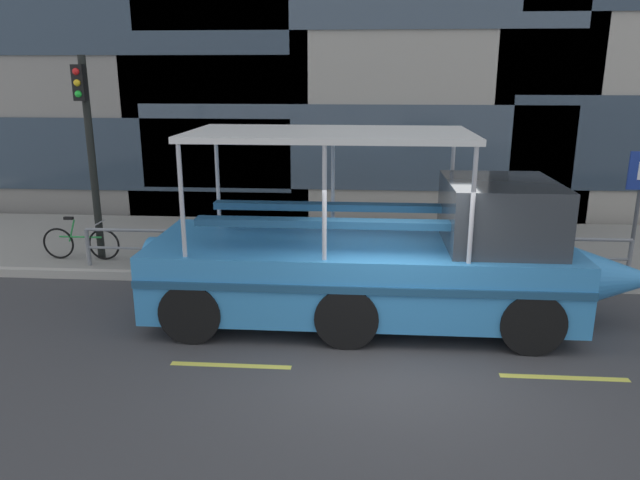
{
  "coord_description": "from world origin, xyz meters",
  "views": [
    {
      "loc": [
        -0.47,
        -8.34,
        4.17
      ],
      "look_at": [
        -1.26,
        1.84,
        1.3
      ],
      "focal_mm": 33.47,
      "sensor_mm": 36.0,
      "label": 1
    }
  ],
  "objects": [
    {
      "name": "ground_plane",
      "position": [
        0.0,
        0.0,
        0.0
      ],
      "size": [
        120.0,
        120.0,
        0.0
      ],
      "primitive_type": "plane",
      "color": "#3D3D3F"
    },
    {
      "name": "sidewalk",
      "position": [
        0.0,
        5.6,
        0.09
      ],
      "size": [
        32.0,
        4.8,
        0.18
      ],
      "primitive_type": "cube",
      "color": "gray",
      "rests_on": "ground_plane"
    },
    {
      "name": "curb_edge",
      "position": [
        0.0,
        3.11,
        0.09
      ],
      "size": [
        32.0,
        0.18,
        0.18
      ],
      "primitive_type": "cube",
      "color": "#B2ADA3",
      "rests_on": "ground_plane"
    },
    {
      "name": "lane_centreline",
      "position": [
        -0.0,
        -0.5,
        0.0
      ],
      "size": [
        25.8,
        0.12,
        0.01
      ],
      "color": "#DBD64C",
      "rests_on": "ground_plane"
    },
    {
      "name": "curb_guardrail",
      "position": [
        -0.76,
        3.45,
        0.75
      ],
      "size": [
        11.28,
        0.09,
        0.83
      ],
      "color": "gray",
      "rests_on": "sidewalk"
    },
    {
      "name": "traffic_light_pole",
      "position": [
        -6.32,
        3.92,
        2.8
      ],
      "size": [
        0.24,
        0.46,
        4.35
      ],
      "color": "black",
      "rests_on": "sidewalk"
    },
    {
      "name": "parking_sign",
      "position": [
        5.01,
        3.81,
        1.89
      ],
      "size": [
        0.6,
        0.12,
        2.51
      ],
      "color": "#4C4F54",
      "rests_on": "sidewalk"
    },
    {
      "name": "leaned_bicycle",
      "position": [
        -6.71,
        3.84,
        0.56
      ],
      "size": [
        1.74,
        0.46,
        0.96
      ],
      "color": "black",
      "rests_on": "sidewalk"
    },
    {
      "name": "duck_tour_boat",
      "position": [
        -0.04,
        1.45,
        1.07
      ],
      "size": [
        8.83,
        2.63,
        3.26
      ],
      "color": "#388CD1",
      "rests_on": "ground_plane"
    },
    {
      "name": "pedestrian_near_bow",
      "position": [
        3.56,
        4.65,
        1.22
      ],
      "size": [
        0.33,
        0.43,
        1.73
      ],
      "color": "#47423D",
      "rests_on": "sidewalk"
    }
  ]
}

